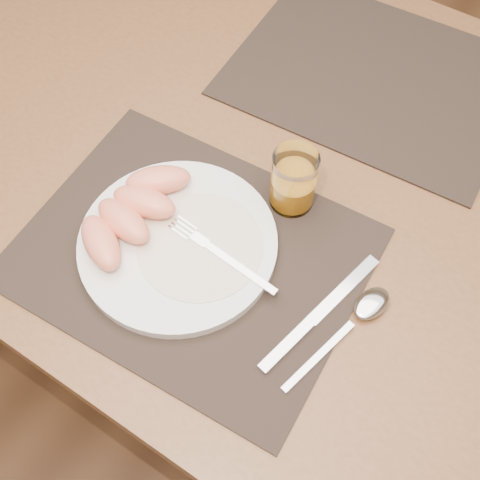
% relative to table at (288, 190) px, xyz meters
% --- Properties ---
extents(ground, '(5.00, 5.00, 0.00)m').
position_rel_table_xyz_m(ground, '(0.00, 0.00, -0.67)').
color(ground, brown).
rests_on(ground, ground).
extents(table, '(1.40, 0.90, 0.75)m').
position_rel_table_xyz_m(table, '(0.00, 0.00, 0.00)').
color(table, brown).
rests_on(table, ground).
extents(placemat_near, '(0.47, 0.38, 0.00)m').
position_rel_table_xyz_m(placemat_near, '(-0.03, -0.22, 0.09)').
color(placemat_near, black).
rests_on(placemat_near, table).
extents(placemat_far, '(0.47, 0.38, 0.00)m').
position_rel_table_xyz_m(placemat_far, '(0.03, 0.22, 0.09)').
color(placemat_far, black).
rests_on(placemat_far, table).
extents(plate, '(0.27, 0.27, 0.02)m').
position_rel_table_xyz_m(plate, '(-0.05, -0.22, 0.10)').
color(plate, white).
rests_on(plate, placemat_near).
extents(plate_dressing, '(0.17, 0.17, 0.00)m').
position_rel_table_xyz_m(plate_dressing, '(-0.02, -0.21, 0.10)').
color(plate_dressing, white).
rests_on(plate_dressing, plate).
extents(fork, '(0.18, 0.03, 0.00)m').
position_rel_table_xyz_m(fork, '(-0.00, -0.21, 0.11)').
color(fork, silver).
rests_on(fork, plate).
extents(knife, '(0.06, 0.22, 0.01)m').
position_rel_table_xyz_m(knife, '(0.16, -0.22, 0.09)').
color(knife, silver).
rests_on(knife, placemat_near).
extents(spoon, '(0.07, 0.19, 0.01)m').
position_rel_table_xyz_m(spoon, '(0.21, -0.17, 0.09)').
color(spoon, silver).
rests_on(spoon, placemat_near).
extents(juice_glass, '(0.06, 0.06, 0.10)m').
position_rel_table_xyz_m(juice_glass, '(0.04, -0.07, 0.13)').
color(juice_glass, white).
rests_on(juice_glass, placemat_near).
extents(grapefruit_wedges, '(0.11, 0.21, 0.04)m').
position_rel_table_xyz_m(grapefruit_wedges, '(-0.12, -0.22, 0.12)').
color(grapefruit_wedges, '#F38763').
rests_on(grapefruit_wedges, plate).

